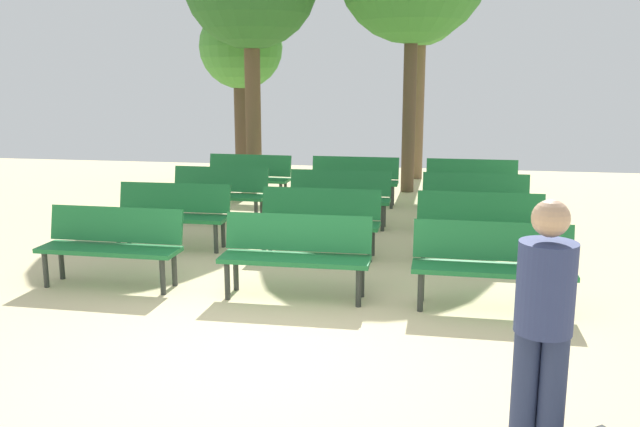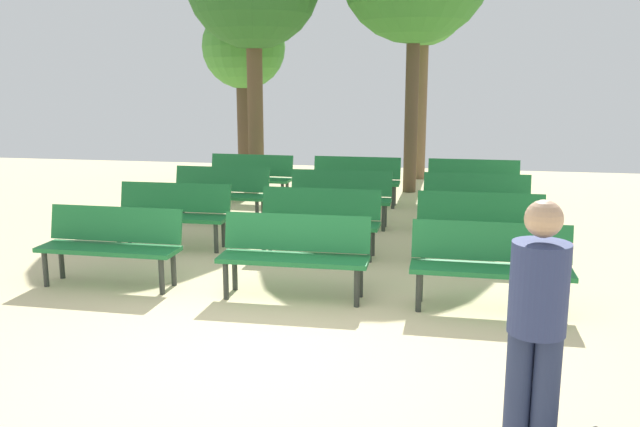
{
  "view_description": "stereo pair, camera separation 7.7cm",
  "coord_description": "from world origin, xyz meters",
  "px_view_note": "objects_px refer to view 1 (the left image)",
  "views": [
    {
      "loc": [
        1.51,
        -5.14,
        2.34
      ],
      "look_at": [
        0.0,
        3.33,
        0.55
      ],
      "focal_mm": 37.3,
      "sensor_mm": 36.0,
      "label": 1
    },
    {
      "loc": [
        1.59,
        -5.13,
        2.34
      ],
      "look_at": [
        0.0,
        3.33,
        0.55
      ],
      "focal_mm": 37.3,
      "sensor_mm": 36.0,
      "label": 2
    }
  ],
  "objects_px": {
    "bench_r2_c0": "(219,191)",
    "bench_r2_c1": "(339,195)",
    "bench_r3_c1": "(354,178)",
    "tree_1": "(241,51)",
    "visitor_with_backpack": "(544,316)",
    "bench_r2_c2": "(475,199)",
    "bench_r0_c2": "(492,260)",
    "bench_r0_c0": "(112,242)",
    "bench_r1_c1": "(319,218)",
    "bench_r3_c0": "(248,175)",
    "bench_r3_c2": "(472,181)",
    "bench_r1_c0": "(172,211)",
    "bench_r1_c2": "(480,223)",
    "tree_3": "(421,6)",
    "bench_r0_c1": "(296,251)"
  },
  "relations": [
    {
      "from": "bench_r0_c2",
      "to": "bench_r2_c0",
      "type": "xyz_separation_m",
      "value": [
        -4.07,
        3.48,
        0.0
      ]
    },
    {
      "from": "visitor_with_backpack",
      "to": "bench_r2_c2",
      "type": "bearing_deg",
      "value": -73.78
    },
    {
      "from": "bench_r1_c2",
      "to": "tree_3",
      "type": "bearing_deg",
      "value": 98.37
    },
    {
      "from": "bench_r1_c2",
      "to": "bench_r2_c2",
      "type": "distance_m",
      "value": 1.71
    },
    {
      "from": "bench_r0_c0",
      "to": "bench_r1_c0",
      "type": "distance_m",
      "value": 1.74
    },
    {
      "from": "bench_r0_c0",
      "to": "bench_r3_c1",
      "type": "height_order",
      "value": "same"
    },
    {
      "from": "bench_r0_c0",
      "to": "bench_r3_c2",
      "type": "bearing_deg",
      "value": 51.7
    },
    {
      "from": "bench_r2_c0",
      "to": "tree_1",
      "type": "bearing_deg",
      "value": 103.31
    },
    {
      "from": "bench_r3_c1",
      "to": "tree_1",
      "type": "height_order",
      "value": "tree_1"
    },
    {
      "from": "bench_r0_c0",
      "to": "visitor_with_backpack",
      "type": "distance_m",
      "value": 5.12
    },
    {
      "from": "bench_r0_c1",
      "to": "bench_r3_c1",
      "type": "relative_size",
      "value": 1.0
    },
    {
      "from": "bench_r0_c0",
      "to": "bench_r2_c1",
      "type": "relative_size",
      "value": 1.0
    },
    {
      "from": "bench_r3_c0",
      "to": "tree_3",
      "type": "xyz_separation_m",
      "value": [
        3.03,
        3.45,
        3.33
      ]
    },
    {
      "from": "bench_r0_c2",
      "to": "bench_r1_c2",
      "type": "relative_size",
      "value": 1.0
    },
    {
      "from": "visitor_with_backpack",
      "to": "tree_1",
      "type": "bearing_deg",
      "value": -49.42
    },
    {
      "from": "bench_r1_c2",
      "to": "bench_r2_c0",
      "type": "xyz_separation_m",
      "value": [
        -4.05,
        1.7,
        0.0
      ]
    },
    {
      "from": "bench_r2_c1",
      "to": "bench_r2_c0",
      "type": "bearing_deg",
      "value": 178.38
    },
    {
      "from": "bench_r0_c0",
      "to": "bench_r3_c2",
      "type": "distance_m",
      "value": 6.69
    },
    {
      "from": "bench_r0_c1",
      "to": "tree_1",
      "type": "distance_m",
      "value": 9.05
    },
    {
      "from": "bench_r0_c0",
      "to": "bench_r2_c1",
      "type": "xyz_separation_m",
      "value": [
        2.09,
        3.41,
        0.0
      ]
    },
    {
      "from": "bench_r3_c2",
      "to": "bench_r3_c0",
      "type": "bearing_deg",
      "value": 179.98
    },
    {
      "from": "bench_r0_c1",
      "to": "bench_r0_c2",
      "type": "bearing_deg",
      "value": -1.38
    },
    {
      "from": "bench_r2_c0",
      "to": "bench_r3_c0",
      "type": "xyz_separation_m",
      "value": [
        -0.01,
        1.76,
        0.0
      ]
    },
    {
      "from": "bench_r0_c1",
      "to": "bench_r3_c2",
      "type": "distance_m",
      "value": 5.63
    },
    {
      "from": "bench_r0_c2",
      "to": "bench_r3_c0",
      "type": "bearing_deg",
      "value": 128.33
    },
    {
      "from": "bench_r0_c2",
      "to": "bench_r3_c1",
      "type": "bearing_deg",
      "value": 111.93
    },
    {
      "from": "bench_r2_c2",
      "to": "tree_1",
      "type": "distance_m",
      "value": 7.31
    },
    {
      "from": "bench_r3_c0",
      "to": "bench_r3_c2",
      "type": "distance_m",
      "value": 4.11
    },
    {
      "from": "bench_r0_c1",
      "to": "tree_1",
      "type": "relative_size",
      "value": 0.41
    },
    {
      "from": "bench_r2_c0",
      "to": "bench_r2_c2",
      "type": "height_order",
      "value": "same"
    },
    {
      "from": "bench_r1_c1",
      "to": "bench_r0_c2",
      "type": "bearing_deg",
      "value": -39.02
    },
    {
      "from": "bench_r1_c1",
      "to": "tree_1",
      "type": "height_order",
      "value": "tree_1"
    },
    {
      "from": "bench_r3_c2",
      "to": "tree_3",
      "type": "relative_size",
      "value": 0.33
    },
    {
      "from": "bench_r0_c2",
      "to": "bench_r1_c1",
      "type": "bearing_deg",
      "value": 140.85
    },
    {
      "from": "tree_1",
      "to": "tree_3",
      "type": "relative_size",
      "value": 0.81
    },
    {
      "from": "bench_r0_c0",
      "to": "tree_3",
      "type": "bearing_deg",
      "value": 70.73
    },
    {
      "from": "bench_r3_c1",
      "to": "bench_r2_c2",
      "type": "bearing_deg",
      "value": -40.22
    },
    {
      "from": "bench_r0_c0",
      "to": "bench_r0_c1",
      "type": "relative_size",
      "value": 1.0
    },
    {
      "from": "bench_r1_c0",
      "to": "bench_r3_c0",
      "type": "xyz_separation_m",
      "value": [
        0.09,
        3.46,
        0.0
      ]
    },
    {
      "from": "bench_r3_c2",
      "to": "bench_r0_c0",
      "type": "bearing_deg",
      "value": -129.08
    },
    {
      "from": "bench_r0_c1",
      "to": "bench_r2_c1",
      "type": "distance_m",
      "value": 3.44
    },
    {
      "from": "bench_r2_c2",
      "to": "bench_r1_c1",
      "type": "bearing_deg",
      "value": -139.07
    },
    {
      "from": "bench_r1_c2",
      "to": "bench_r3_c1",
      "type": "height_order",
      "value": "same"
    },
    {
      "from": "bench_r1_c0",
      "to": "bench_r2_c2",
      "type": "relative_size",
      "value": 1.0
    },
    {
      "from": "bench_r2_c2",
      "to": "bench_r3_c2",
      "type": "bearing_deg",
      "value": 89.95
    },
    {
      "from": "bench_r1_c0",
      "to": "bench_r2_c2",
      "type": "xyz_separation_m",
      "value": [
        4.17,
        1.71,
        0.0
      ]
    },
    {
      "from": "bench_r3_c0",
      "to": "tree_3",
      "type": "bearing_deg",
      "value": 50.87
    },
    {
      "from": "bench_r0_c0",
      "to": "bench_r2_c2",
      "type": "relative_size",
      "value": 1.0
    },
    {
      "from": "bench_r2_c0",
      "to": "bench_r2_c1",
      "type": "height_order",
      "value": "same"
    },
    {
      "from": "bench_r2_c2",
      "to": "visitor_with_backpack",
      "type": "distance_m",
      "value": 6.28
    }
  ]
}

